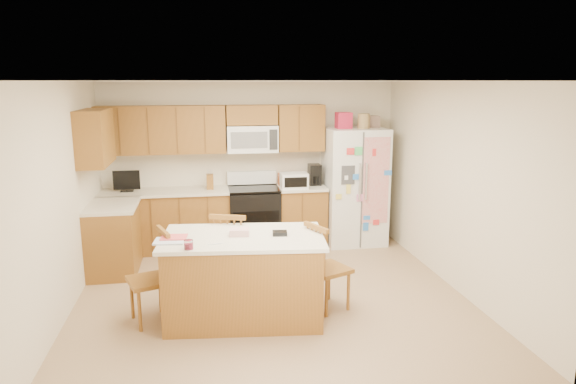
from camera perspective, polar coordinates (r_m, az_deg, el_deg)
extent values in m
plane|color=#9A7850|center=(6.22, -1.86, -11.45)|extent=(4.50, 4.50, 0.00)
cube|color=beige|center=(8.03, -4.12, 3.25)|extent=(4.50, 0.10, 2.50)
cube|color=beige|center=(3.70, 2.82, -7.48)|extent=(4.50, 0.10, 2.50)
cube|color=beige|center=(5.97, -23.85, -0.90)|extent=(0.10, 4.50, 2.50)
cube|color=beige|center=(6.52, 18.04, 0.58)|extent=(0.10, 4.50, 2.50)
cube|color=white|center=(5.70, -2.03, 12.23)|extent=(4.50, 4.50, 0.04)
cube|color=brown|center=(7.89, -13.37, -3.24)|extent=(1.87, 0.60, 0.88)
cube|color=brown|center=(8.02, 1.46, -2.67)|extent=(0.72, 0.60, 0.88)
cube|color=brown|center=(7.23, -18.78, -5.00)|extent=(0.60, 0.95, 0.88)
cube|color=beige|center=(7.78, -13.54, 0.01)|extent=(1.87, 0.64, 0.04)
cube|color=beige|center=(7.90, 1.49, 0.54)|extent=(0.72, 0.64, 0.04)
cube|color=beige|center=(7.11, -18.95, -1.45)|extent=(0.64, 0.95, 0.04)
cube|color=brown|center=(7.79, -13.87, 6.72)|extent=(1.85, 0.33, 0.70)
cube|color=brown|center=(7.91, 1.40, 7.15)|extent=(0.70, 0.33, 0.70)
cube|color=brown|center=(7.79, -4.08, 8.56)|extent=(0.76, 0.33, 0.29)
cube|color=brown|center=(6.99, -20.64, 5.71)|extent=(0.33, 0.95, 0.70)
cube|color=brown|center=(7.68, -18.26, 6.39)|extent=(0.02, 0.01, 0.66)
cube|color=brown|center=(7.66, -17.88, -3.97)|extent=(0.02, 0.01, 0.84)
cube|color=brown|center=(7.63, -15.28, 6.54)|extent=(0.02, 0.01, 0.66)
cube|color=brown|center=(7.62, -14.89, -3.88)|extent=(0.02, 0.01, 0.84)
cube|color=brown|center=(7.60, -12.26, 6.67)|extent=(0.02, 0.01, 0.66)
cube|color=brown|center=(7.59, -11.88, -3.79)|extent=(0.02, 0.01, 0.84)
cube|color=brown|center=(7.60, -9.23, 6.79)|extent=(0.01, 0.01, 0.66)
cube|color=brown|center=(7.58, -8.85, -3.69)|extent=(0.01, 0.01, 0.84)
cube|color=brown|center=(7.74, 1.27, 7.04)|extent=(0.01, 0.01, 0.66)
cube|color=brown|center=(7.72, 1.61, -3.25)|extent=(0.01, 0.01, 0.84)
cube|color=white|center=(7.79, -4.02, 5.94)|extent=(0.76, 0.38, 0.40)
cube|color=slate|center=(7.60, -4.33, 5.77)|extent=(0.54, 0.01, 0.24)
cube|color=#262626|center=(7.64, -1.62, 5.84)|extent=(0.12, 0.01, 0.30)
cube|color=brown|center=(7.74, -8.67, 1.14)|extent=(0.10, 0.14, 0.22)
cube|color=black|center=(7.86, -17.43, 0.13)|extent=(0.18, 0.12, 0.02)
cube|color=black|center=(7.82, -17.50, 1.28)|extent=(0.38, 0.03, 0.28)
cube|color=#CB511C|center=(7.94, 0.24, 1.41)|extent=(0.35, 0.22, 0.18)
cube|color=white|center=(7.71, 0.68, 1.28)|extent=(0.40, 0.28, 0.23)
cube|color=black|center=(7.58, 0.87, 1.08)|extent=(0.34, 0.01, 0.15)
cube|color=black|center=(7.97, 2.97, 1.95)|extent=(0.18, 0.22, 0.32)
cylinder|color=black|center=(7.91, 3.07, 1.36)|extent=(0.12, 0.12, 0.12)
cube|color=black|center=(7.89, -3.80, -2.93)|extent=(0.76, 0.64, 0.88)
cube|color=black|center=(7.59, -3.54, -3.71)|extent=(0.68, 0.01, 0.42)
cube|color=black|center=(7.78, -3.85, 0.38)|extent=(0.76, 0.64, 0.03)
cube|color=white|center=(8.01, -4.05, 1.63)|extent=(0.76, 0.10, 0.20)
cube|color=white|center=(8.04, 7.40, 0.65)|extent=(0.90, 0.75, 1.80)
cube|color=#4C4C4C|center=(7.68, 8.22, 0.08)|extent=(0.02, 0.01, 1.75)
cube|color=silver|center=(7.62, 7.95, 1.14)|extent=(0.02, 0.03, 0.55)
cube|color=silver|center=(7.65, 8.67, 1.16)|extent=(0.02, 0.03, 0.55)
cube|color=#3F3F44|center=(7.57, 6.69, 1.88)|extent=(0.20, 0.01, 0.28)
cube|color=#D84C59|center=(7.72, 9.67, 1.22)|extent=(0.42, 0.01, 1.30)
cube|color=#BD1D3C|center=(7.84, 6.19, 7.92)|extent=(0.22, 0.22, 0.24)
cylinder|color=#A58451|center=(7.88, 8.41, 7.81)|extent=(0.18, 0.18, 0.22)
cube|color=#836659|center=(8.06, 9.34, 7.73)|extent=(0.18, 0.20, 0.18)
cube|color=brown|center=(5.55, -4.94, -9.60)|extent=(1.68, 1.06, 0.88)
cube|color=beige|center=(5.39, -5.02, -5.06)|extent=(1.77, 1.15, 0.04)
cylinder|color=#BD1D3C|center=(5.03, -10.98, -5.93)|extent=(0.08, 0.08, 0.06)
cylinder|color=white|center=(5.03, -10.99, -5.76)|extent=(0.09, 0.09, 0.09)
cube|color=beige|center=(5.40, -5.42, -4.44)|extent=(0.21, 0.17, 0.07)
cube|color=black|center=(5.39, -0.92, -4.59)|extent=(0.16, 0.14, 0.04)
cube|color=white|center=(5.31, -13.03, -5.32)|extent=(0.32, 0.27, 0.01)
cube|color=#D84C4C|center=(5.38, -12.56, -4.92)|extent=(0.28, 0.23, 0.01)
cylinder|color=white|center=(5.13, -8.15, -5.74)|extent=(0.14, 0.04, 0.01)
cube|color=brown|center=(5.62, -15.17, -9.50)|extent=(0.52, 0.54, 0.05)
cylinder|color=brown|center=(5.84, -16.94, -11.30)|extent=(0.04, 0.04, 0.44)
cylinder|color=brown|center=(5.53, -16.16, -12.62)|extent=(0.04, 0.04, 0.44)
cylinder|color=brown|center=(5.90, -14.00, -10.88)|extent=(0.04, 0.04, 0.44)
cylinder|color=brown|center=(5.60, -13.05, -12.15)|extent=(0.04, 0.04, 0.44)
cylinder|color=brown|center=(5.71, -14.01, -6.27)|extent=(0.02, 0.02, 0.49)
cylinder|color=brown|center=(5.64, -13.80, -6.49)|extent=(0.02, 0.02, 0.49)
cylinder|color=brown|center=(5.57, -13.59, -6.72)|extent=(0.02, 0.02, 0.49)
cylinder|color=brown|center=(5.50, -13.38, -6.95)|extent=(0.02, 0.02, 0.49)
cylinder|color=brown|center=(5.43, -13.16, -7.19)|extent=(0.02, 0.02, 0.49)
cube|color=brown|center=(5.50, -13.72, -4.31)|extent=(0.17, 0.40, 0.05)
cube|color=brown|center=(6.14, -6.17, -7.12)|extent=(0.56, 0.54, 0.05)
cylinder|color=brown|center=(6.32, -4.15, -8.87)|extent=(0.04, 0.04, 0.45)
cylinder|color=brown|center=(6.41, -7.30, -8.64)|extent=(0.04, 0.04, 0.45)
cylinder|color=brown|center=(6.04, -4.86, -9.93)|extent=(0.04, 0.04, 0.45)
cylinder|color=brown|center=(6.13, -8.15, -9.66)|extent=(0.04, 0.04, 0.45)
cylinder|color=brown|center=(5.85, -5.20, -5.26)|extent=(0.02, 0.02, 0.50)
cylinder|color=brown|center=(5.87, -5.95, -5.21)|extent=(0.02, 0.02, 0.50)
cylinder|color=brown|center=(5.89, -6.70, -5.17)|extent=(0.02, 0.02, 0.50)
cylinder|color=brown|center=(5.91, -7.43, -5.12)|extent=(0.02, 0.02, 0.50)
cylinder|color=brown|center=(5.93, -8.17, -5.08)|extent=(0.02, 0.02, 0.50)
cube|color=brown|center=(5.82, -6.76, -2.80)|extent=(0.41, 0.18, 0.05)
cube|color=brown|center=(5.76, 4.48, -8.54)|extent=(0.55, 0.56, 0.05)
cylinder|color=brown|center=(5.82, 6.72, -10.92)|extent=(0.04, 0.04, 0.44)
cylinder|color=brown|center=(6.07, 4.57, -9.88)|extent=(0.04, 0.04, 0.44)
cylinder|color=brown|center=(5.64, 4.30, -11.64)|extent=(0.04, 0.04, 0.44)
cylinder|color=brown|center=(5.89, 2.20, -10.53)|extent=(0.04, 0.04, 0.44)
cylinder|color=brown|center=(5.46, 4.09, -6.78)|extent=(0.02, 0.02, 0.49)
cylinder|color=brown|center=(5.52, 3.60, -6.57)|extent=(0.02, 0.02, 0.49)
cylinder|color=brown|center=(5.58, 3.12, -6.36)|extent=(0.02, 0.02, 0.49)
cylinder|color=brown|center=(5.63, 2.65, -6.16)|extent=(0.02, 0.02, 0.49)
cylinder|color=brown|center=(5.69, 2.19, -5.96)|extent=(0.02, 0.02, 0.49)
cube|color=brown|center=(5.50, 3.15, -3.95)|extent=(0.20, 0.39, 0.05)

